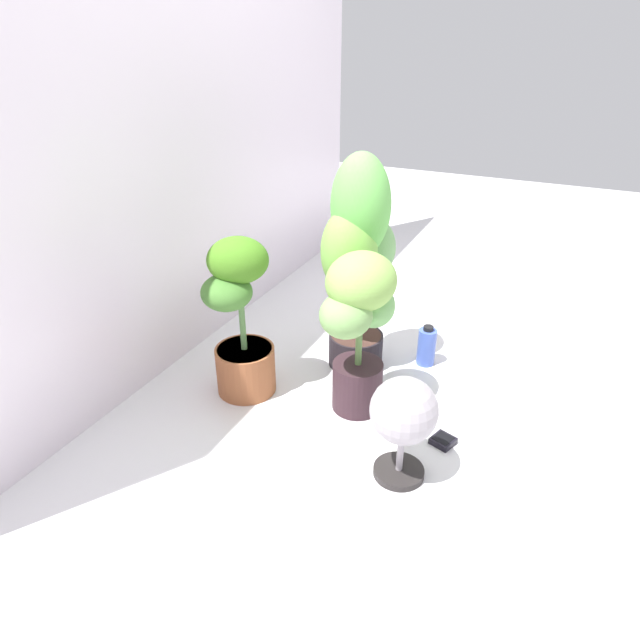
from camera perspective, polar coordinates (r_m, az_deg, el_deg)
name	(u,v)px	position (r m, az deg, el deg)	size (l,w,h in m)	color
ground_plane	(367,371)	(2.56, 4.91, -5.28)	(8.00, 8.00, 0.00)	silver
mylar_back_wall	(192,131)	(2.60, -13.05, 18.41)	(3.20, 0.01, 2.00)	silver
potted_plant_center	(358,249)	(2.36, 3.95, 7.35)	(0.42, 0.36, 0.97)	black
potted_plant_front_left	(359,317)	(2.12, 4.07, 0.29)	(0.42, 0.32, 0.68)	#331F26
potted_plant_back_left	(240,320)	(2.28, -8.27, -0.03)	(0.34, 0.31, 0.70)	#975431
hygrometer_box	(443,441)	(2.20, 12.54, -12.03)	(0.10, 0.10, 0.03)	black
floor_fan	(404,415)	(1.89, 8.60, -9.63)	(0.24, 0.24, 0.39)	#282423
nutrient_bottle	(427,346)	(2.61, 10.91, -2.68)	(0.08, 0.08, 0.20)	#4762C5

